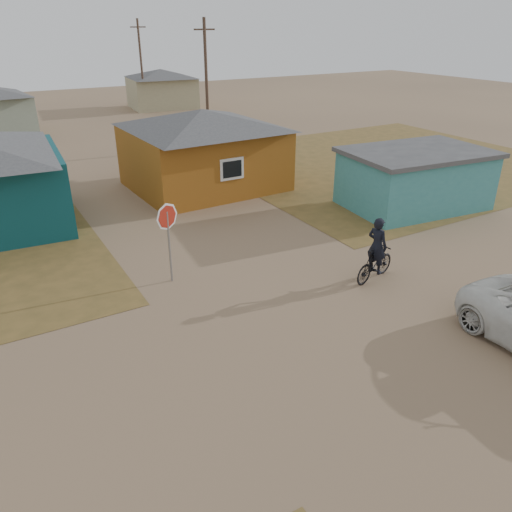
{
  "coord_description": "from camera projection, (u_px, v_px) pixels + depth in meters",
  "views": [
    {
      "loc": [
        -7.75,
        -8.82,
        7.75
      ],
      "look_at": [
        -0.87,
        3.0,
        1.3
      ],
      "focal_mm": 35.0,
      "sensor_mm": 36.0,
      "label": 1
    }
  ],
  "objects": [
    {
      "name": "shed_turquoise",
      "position": [
        415.0,
        178.0,
        22.57
      ],
      "size": [
        6.71,
        4.93,
        2.6
      ],
      "color": "teal",
      "rests_on": "ground"
    },
    {
      "name": "cyclist",
      "position": [
        376.0,
        258.0,
        16.21
      ],
      "size": [
        1.99,
        0.98,
        2.17
      ],
      "color": "black",
      "rests_on": "ground"
    },
    {
      "name": "house_yellow",
      "position": [
        204.0,
        148.0,
        24.96
      ],
      "size": [
        7.72,
        6.76,
        3.9
      ],
      "color": "#905216",
      "rests_on": "ground"
    },
    {
      "name": "utility_pole_far",
      "position": [
        141.0,
        65.0,
        45.08
      ],
      "size": [
        1.4,
        0.2,
        8.0
      ],
      "color": "#4C392D",
      "rests_on": "ground"
    },
    {
      "name": "stop_sign",
      "position": [
        168.0,
        225.0,
        15.61
      ],
      "size": [
        0.88,
        0.07,
        2.69
      ],
      "color": "gray",
      "rests_on": "ground"
    },
    {
      "name": "house_beige_east",
      "position": [
        162.0,
        88.0,
        48.76
      ],
      "size": [
        6.95,
        6.05,
        3.6
      ],
      "color": "tan",
      "rests_on": "ground"
    },
    {
      "name": "ground",
      "position": [
        338.0,
        332.0,
        13.73
      ],
      "size": [
        120.0,
        120.0,
        0.0
      ],
      "primitive_type": "plane",
      "color": "#8B6D50"
    },
    {
      "name": "grass_ne",
      "position": [
        385.0,
        162.0,
        30.26
      ],
      "size": [
        20.0,
        18.0,
        0.0
      ],
      "primitive_type": "cube",
      "color": "brown",
      "rests_on": "ground"
    },
    {
      "name": "utility_pole_near",
      "position": [
        207.0,
        83.0,
        32.12
      ],
      "size": [
        1.4,
        0.2,
        8.0
      ],
      "color": "#4C392D",
      "rests_on": "ground"
    }
  ]
}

